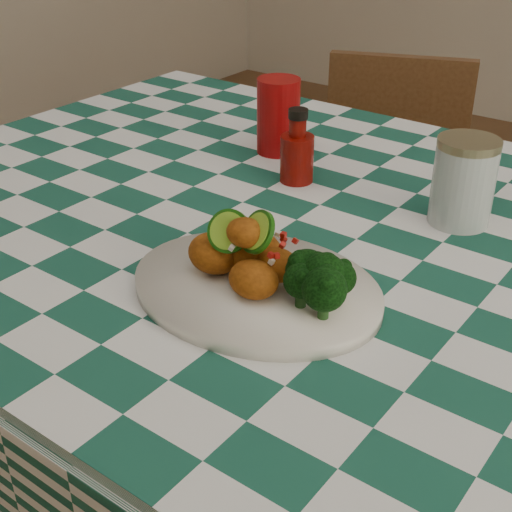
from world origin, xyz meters
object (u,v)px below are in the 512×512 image
Objects in this scene: plate at (256,288)px; wooden_chair_left at (382,229)px; red_tumbler at (278,116)px; dining_table at (340,444)px; mason_jar at (464,182)px; fried_chicken_pile at (249,250)px; ketchup_bottle at (297,146)px.

wooden_chair_left is (-0.28, 0.93, -0.39)m from plate.
red_tumbler is 0.68m from wooden_chair_left.
red_tumbler is 0.17× the size of wooden_chair_left.
plate is at bearing -57.82° from red_tumbler.
dining_table is 0.79m from wooden_chair_left.
mason_jar is (0.38, -0.07, -0.00)m from red_tumbler.
fried_chicken_pile reaches higher than plate.
plate is 2.39× the size of red_tumbler.
ketchup_bottle reaches higher than wooden_chair_left.
wooden_chair_left is at bearing 106.92° from plate.
red_tumbler is at bearing 122.18° from plate.
red_tumbler reaches higher than wooden_chair_left.
ketchup_bottle is at bearing -176.44° from mason_jar.
fried_chicken_pile is 0.97× the size of red_tumbler.
fried_chicken_pile is 0.36m from ketchup_bottle.
dining_table is 12.28× the size of red_tumbler.
dining_table is 0.49m from mason_jar.
plate is 1.04m from wooden_chair_left.
red_tumbler reaches higher than mason_jar.
plate is 2.45× the size of fried_chicken_pile.
mason_jar is at bearing -77.17° from wooden_chair_left.
fried_chicken_pile is 1.06m from wooden_chair_left.
plate is 2.61× the size of ketchup_bottle.
mason_jar is (0.28, 0.02, 0.00)m from ketchup_bottle.
dining_table is 0.45m from plate.
wooden_chair_left is (-0.27, 0.93, -0.44)m from fried_chicken_pile.
dining_table is 13.43× the size of ketchup_bottle.
wooden_chair_left is at bearing 106.35° from fried_chicken_pile.
dining_table is 0.58m from red_tumbler.
ketchup_bottle reaches higher than dining_table.
fried_chicken_pile is at bearing 180.00° from plate.
red_tumbler is at bearing 168.97° from mason_jar.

